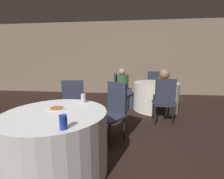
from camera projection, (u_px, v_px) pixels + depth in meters
ground_plane at (62, 169)px, 1.84m from camera, size 16.00×16.00×0.00m
wall_back at (109, 59)px, 5.98m from camera, size 16.00×0.06×2.80m
table_near at (58, 142)px, 1.75m from camera, size 1.15×1.15×0.74m
table_far at (155, 96)px, 4.05m from camera, size 1.18×1.18×0.74m
chair_near_north at (72, 103)px, 2.68m from camera, size 0.47×0.47×0.96m
chair_near_northeast at (114, 107)px, 2.44m from camera, size 0.56×0.56×0.96m
chair_far_west at (118, 88)px, 4.11m from camera, size 0.41×0.40×0.96m
chair_far_north at (153, 84)px, 4.98m from camera, size 0.43×0.44×0.96m
chair_far_south at (164, 98)px, 3.03m from camera, size 0.40×0.41×0.96m
person_floral_shirt at (163, 95)px, 3.19m from camera, size 0.34×0.51×1.15m
person_green_jacket at (124, 88)px, 4.09m from camera, size 0.52×0.35×1.11m
pizza_plate_near at (57, 108)px, 1.78m from camera, size 0.22×0.22×0.02m
soda_can_blue at (63, 122)px, 1.25m from camera, size 0.07×0.07×0.12m
soda_can_silver at (83, 98)px, 2.05m from camera, size 0.07×0.07×0.12m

